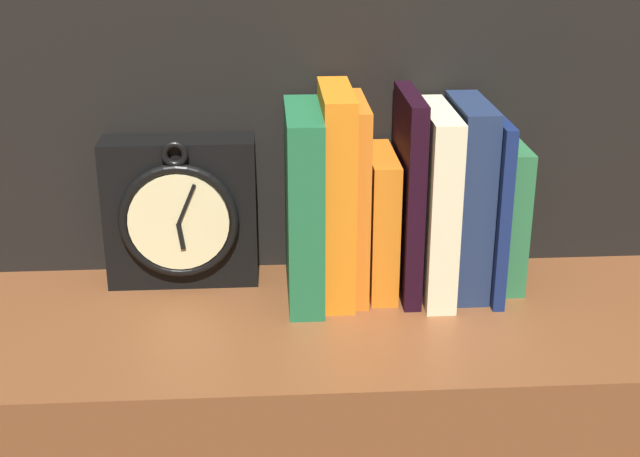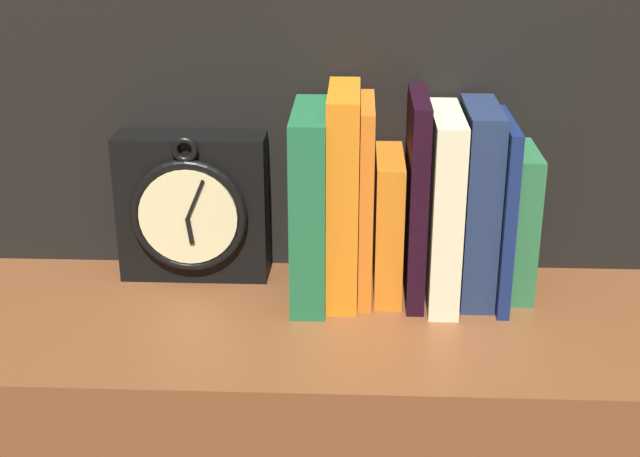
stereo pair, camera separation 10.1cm
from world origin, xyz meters
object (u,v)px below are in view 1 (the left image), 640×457
(clock, at_px, (181,213))
(book_slot5_cream, at_px, (434,203))
(book_slot0_green, at_px, (304,205))
(book_slot3_orange, at_px, (380,222))
(book_slot4_black, at_px, (408,194))
(book_slot7_navy, at_px, (491,204))
(book_slot1_orange, at_px, (336,194))
(book_slot2_orange, at_px, (358,198))
(book_slot6_navy, at_px, (467,197))
(book_slot8_green, at_px, (506,214))

(clock, height_order, book_slot5_cream, book_slot5_cream)
(book_slot0_green, bearing_deg, book_slot3_orange, 9.05)
(book_slot3_orange, distance_m, book_slot4_black, 0.05)
(book_slot0_green, bearing_deg, book_slot7_navy, 1.41)
(book_slot1_orange, height_order, book_slot2_orange, book_slot1_orange)
(book_slot3_orange, distance_m, book_slot5_cream, 0.07)
(book_slot4_black, bearing_deg, book_slot6_navy, 2.88)
(book_slot6_navy, bearing_deg, book_slot5_cream, -166.86)
(book_slot3_orange, bearing_deg, book_slot8_green, 2.83)
(book_slot4_black, distance_m, book_slot8_green, 0.13)
(book_slot4_black, relative_size, book_slot5_cream, 1.08)
(book_slot5_cream, distance_m, book_slot7_navy, 0.07)
(book_slot2_orange, bearing_deg, book_slot1_orange, -169.43)
(book_slot7_navy, relative_size, book_slot8_green, 1.23)
(book_slot4_black, bearing_deg, book_slot5_cream, -10.59)
(book_slot5_cream, bearing_deg, book_slot8_green, 12.12)
(book_slot4_black, xyz_separation_m, book_slot8_green, (0.13, 0.01, -0.03))
(book_slot7_navy, bearing_deg, book_slot3_orange, 175.97)
(book_slot7_navy, bearing_deg, book_slot6_navy, 166.86)
(book_slot3_orange, bearing_deg, book_slot6_navy, -1.55)
(book_slot0_green, bearing_deg, book_slot5_cream, 0.88)
(book_slot1_orange, relative_size, book_slot2_orange, 1.06)
(book_slot1_orange, relative_size, book_slot4_black, 1.03)
(book_slot0_green, height_order, book_slot3_orange, book_slot0_green)
(book_slot2_orange, xyz_separation_m, book_slot7_navy, (0.16, -0.01, -0.01))
(book_slot2_orange, bearing_deg, book_slot4_black, -3.31)
(book_slot8_green, bearing_deg, book_slot2_orange, -176.64)
(book_slot0_green, distance_m, book_slot1_orange, 0.04)
(book_slot6_navy, relative_size, book_slot7_navy, 1.06)
(book_slot5_cream, height_order, book_slot7_navy, book_slot5_cream)
(book_slot5_cream, height_order, book_slot8_green, book_slot5_cream)
(book_slot2_orange, distance_m, book_slot4_black, 0.06)
(book_slot0_green, xyz_separation_m, book_slot8_green, (0.26, 0.02, -0.03))
(book_slot0_green, relative_size, book_slot6_navy, 0.99)
(book_slot6_navy, xyz_separation_m, book_slot7_navy, (0.03, -0.01, -0.01))
(book_slot8_green, bearing_deg, book_slot3_orange, -177.17)
(book_slot2_orange, height_order, book_slot8_green, book_slot2_orange)
(book_slot3_orange, xyz_separation_m, book_slot6_navy, (0.11, -0.00, 0.03))
(book_slot1_orange, xyz_separation_m, book_slot7_navy, (0.19, -0.00, -0.02))
(book_slot0_green, relative_size, book_slot4_black, 0.94)
(book_slot2_orange, bearing_deg, book_slot7_navy, -2.23)
(book_slot5_cream, bearing_deg, book_slot1_orange, 177.91)
(clock, bearing_deg, book_slot0_green, -16.26)
(book_slot6_navy, height_order, book_slot7_navy, book_slot6_navy)
(book_slot0_green, xyz_separation_m, book_slot6_navy, (0.20, 0.01, 0.00))
(book_slot1_orange, distance_m, book_slot6_navy, 0.16)
(book_slot5_cream, distance_m, book_slot6_navy, 0.04)
(book_slot1_orange, distance_m, book_slot4_black, 0.09)
(book_slot5_cream, bearing_deg, book_slot7_navy, 2.61)
(book_slot2_orange, distance_m, book_slot6_navy, 0.14)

